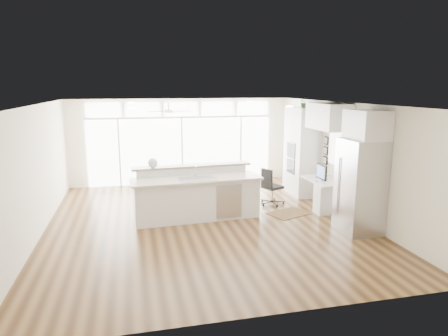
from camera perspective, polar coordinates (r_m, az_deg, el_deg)
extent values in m
cube|color=#432A14|center=(9.33, -2.79, -7.72)|extent=(7.00, 8.00, 0.02)
cube|color=white|center=(8.81, -2.97, 9.15)|extent=(7.00, 8.00, 0.02)
cube|color=white|center=(12.88, -6.08, 3.83)|extent=(7.00, 0.04, 2.70)
cube|color=white|center=(5.21, 5.12, -7.74)|extent=(7.00, 0.04, 2.70)
cube|color=white|center=(9.04, -25.25, -0.51)|extent=(0.04, 8.00, 2.70)
cube|color=white|center=(10.18, 16.89, 1.34)|extent=(0.04, 8.00, 2.70)
cube|color=white|center=(12.86, -6.02, 2.47)|extent=(5.80, 0.06, 2.08)
cube|color=white|center=(12.72, -6.15, 8.39)|extent=(5.90, 0.06, 0.40)
cube|color=white|center=(10.39, 15.94, 2.71)|extent=(0.04, 0.85, 0.85)
cube|color=silver|center=(11.53, -7.94, 8.53)|extent=(1.16, 1.16, 0.32)
cube|color=white|center=(9.01, -3.19, 9.07)|extent=(3.40, 3.00, 0.02)
cube|color=white|center=(11.63, 11.04, 2.35)|extent=(0.64, 1.20, 2.50)
cube|color=white|center=(10.47, 14.00, -3.67)|extent=(0.72, 1.30, 0.76)
cube|color=white|center=(10.17, 14.75, 7.13)|extent=(0.64, 1.30, 0.64)
cube|color=#B3B3B8|center=(8.93, 18.88, -2.47)|extent=(0.76, 0.90, 2.00)
cube|color=white|center=(8.75, 19.77, 5.84)|extent=(0.64, 0.90, 0.60)
cube|color=black|center=(10.95, 14.33, 2.44)|extent=(0.06, 0.22, 0.80)
cube|color=white|center=(9.40, -3.92, -3.69)|extent=(3.09, 1.33, 1.20)
cube|color=#352210|center=(10.01, 9.22, -6.42)|extent=(1.13, 0.99, 0.01)
cube|color=black|center=(10.58, 6.93, -2.66)|extent=(0.64, 0.62, 0.97)
sphere|color=silver|center=(9.47, -10.14, 0.71)|extent=(0.27, 0.27, 0.23)
cube|color=black|center=(10.30, 13.77, -0.53)|extent=(0.08, 0.50, 0.42)
cube|color=silver|center=(10.27, 12.86, -1.68)|extent=(0.14, 0.29, 0.01)
imported|color=#245524|center=(11.50, 11.31, 9.05)|extent=(0.27, 0.30, 0.22)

